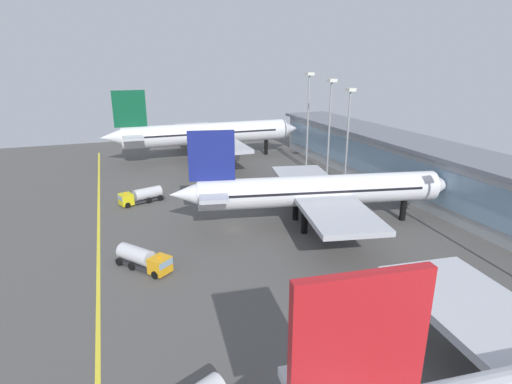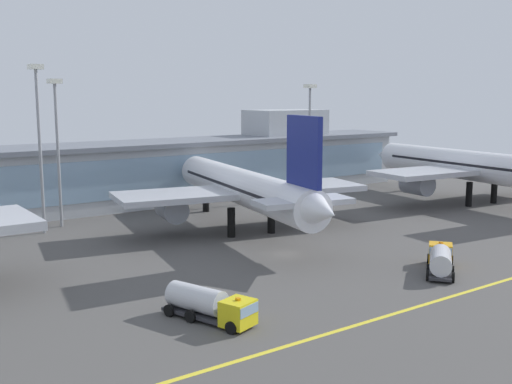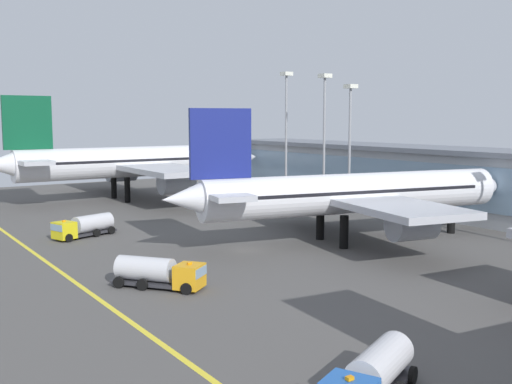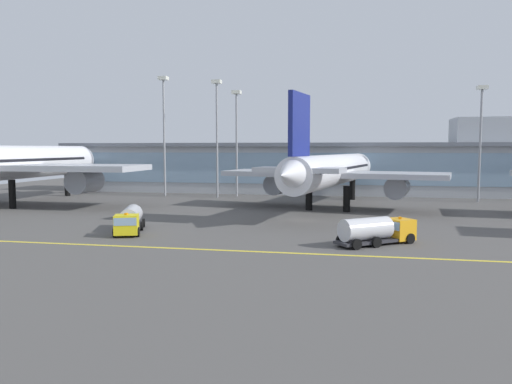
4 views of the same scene
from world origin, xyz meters
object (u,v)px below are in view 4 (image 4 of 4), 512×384
airliner_near_left (6,164)px  fuel_tanker_truck (129,220)px  airliner_near_right (332,171)px  apron_light_mast_east (481,125)px  apron_light_mast_far_east (237,127)px  apron_light_mast_west (217,121)px  apron_light_mast_centre (164,119)px  service_truck_far (378,230)px

airliner_near_left → fuel_tanker_truck: 40.16m
airliner_near_right → apron_light_mast_east: 32.00m
fuel_tanker_truck → apron_light_mast_far_east: (2.06, 46.40, 12.96)m
airliner_near_left → fuel_tanker_truck: size_ratio=6.15×
fuel_tanker_truck → apron_light_mast_east: size_ratio=0.43×
fuel_tanker_truck → apron_light_mast_far_east: 48.22m
apron_light_mast_west → apron_light_mast_far_east: size_ratio=1.08×
apron_light_mast_far_east → apron_light_mast_centre: bearing=-169.9°
apron_light_mast_far_east → service_truck_far: bearing=-61.0°
fuel_tanker_truck → service_truck_far: bearing=67.4°
fuel_tanker_truck → apron_light_mast_centre: 47.85m
apron_light_mast_east → apron_light_mast_west: bearing=-178.9°
airliner_near_right → service_truck_far: size_ratio=5.81×
fuel_tanker_truck → service_truck_far: same height
fuel_tanker_truck → apron_light_mast_east: apron_light_mast_east is taller
apron_light_mast_centre → apron_light_mast_far_east: size_ratio=1.13×
apron_light_mast_east → apron_light_mast_far_east: bearing=177.6°
airliner_near_left → apron_light_mast_far_east: apron_light_mast_far_east is taller
airliner_near_left → apron_light_mast_centre: (20.48, 22.01, 8.73)m
fuel_tanker_truck → apron_light_mast_far_east: size_ratio=0.43×
airliner_near_left → airliner_near_right: bearing=-83.2°
fuel_tanker_truck → service_truck_far: size_ratio=1.08×
airliner_near_right → fuel_tanker_truck: airliner_near_right is taller
apron_light_mast_east → airliner_near_left: bearing=-164.6°
service_truck_far → apron_light_mast_far_east: bearing=80.9°
apron_light_mast_east → apron_light_mast_far_east: 46.96m
apron_light_mast_far_east → fuel_tanker_truck: bearing=-92.5°
fuel_tanker_truck → apron_light_mast_centre: size_ratio=0.38×
fuel_tanker_truck → apron_light_mast_west: apron_light_mast_west is taller
airliner_near_left → apron_light_mast_west: apron_light_mast_west is taller
airliner_near_left → service_truck_far: (62.05, -23.62, -5.84)m
apron_light_mast_centre → apron_light_mast_east: 61.79m
service_truck_far → airliner_near_left: bearing=121.1°
service_truck_far → apron_light_mast_far_east: apron_light_mast_far_east is taller
fuel_tanker_truck → apron_light_mast_east: bearing=113.4°
fuel_tanker_truck → apron_light_mast_west: 45.74m
airliner_near_right → apron_light_mast_centre: apron_light_mast_centre is taller
airliner_near_left → apron_light_mast_west: size_ratio=2.42×
airliner_near_right → airliner_near_left: bearing=107.9°
airliner_near_right → service_truck_far: (6.15, -30.01, -4.77)m
apron_light_mast_centre → apron_light_mast_far_east: (14.85, 2.65, -1.61)m
airliner_near_left → fuel_tanker_truck: bearing=-122.9°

